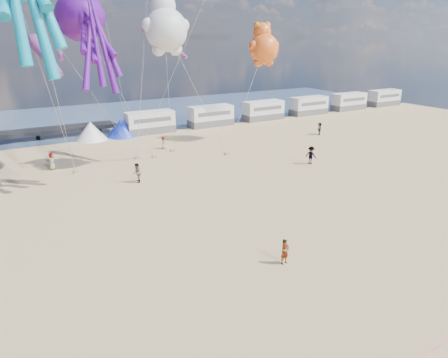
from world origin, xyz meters
TOP-DOWN VIEW (x-y plane):
  - ground at (0.00, 0.00)m, footprint 120.00×120.00m
  - water at (0.00, 55.00)m, footprint 120.00×120.00m
  - motorhome_0 at (6.00, 40.00)m, footprint 6.60×2.50m
  - motorhome_1 at (15.50, 40.00)m, footprint 6.60×2.50m
  - motorhome_2 at (25.00, 40.00)m, footprint 6.60×2.50m
  - motorhome_3 at (34.50, 40.00)m, footprint 6.60×2.50m
  - motorhome_4 at (44.00, 40.00)m, footprint 6.60×2.50m
  - motorhome_5 at (53.50, 40.00)m, footprint 6.60×2.50m
  - tent_white at (-2.00, 40.00)m, footprint 4.00×4.00m
  - tent_blue at (2.00, 40.00)m, footprint 4.00×4.00m
  - standing_person at (1.15, 3.68)m, footprint 0.60×0.43m
  - beachgoer_0 at (-8.17, 29.36)m, footprint 0.66×0.75m
  - beachgoer_1 at (-1.94, 21.44)m, footprint 0.80×1.01m
  - beachgoer_2 at (15.68, 17.96)m, footprint 1.03×1.13m
  - beachgoer_4 at (25.70, 27.62)m, footprint 1.01×0.92m
  - beachgoer_6 at (4.46, 31.21)m, footprint 0.64×0.64m
  - sandbag_a at (-6.36, 27.03)m, footprint 0.50×0.35m
  - sandbag_b at (2.23, 28.34)m, footprint 0.50×0.35m
  - sandbag_c at (9.75, 25.28)m, footprint 0.50×0.35m
  - sandbag_d at (4.92, 29.63)m, footprint 0.50×0.35m
  - sandbag_e at (0.37, 28.67)m, footprint 0.50×0.35m
  - kite_octopus_purple at (-4.31, 27.08)m, footprint 5.11×9.73m
  - kite_panda at (2.71, 24.35)m, footprint 5.11×4.85m
  - kite_teddy_orange at (17.11, 29.11)m, footprint 5.56×5.43m
  - windsock_left at (-8.40, 19.57)m, footprint 1.91×6.13m
  - windsock_mid at (3.67, 27.09)m, footprint 3.12×6.42m
  - windsock_right at (-6.50, 26.33)m, footprint 1.38×4.57m

SIDE VIEW (x-z plane):
  - ground at x=0.00m, z-range 0.00..0.00m
  - water at x=0.00m, z-range 0.02..0.02m
  - sandbag_a at x=-6.36m, z-range 0.00..0.22m
  - sandbag_b at x=2.23m, z-range 0.00..0.22m
  - sandbag_c at x=9.75m, z-range 0.00..0.22m
  - sandbag_d at x=4.92m, z-range 0.00..0.22m
  - sandbag_e at x=0.37m, z-range 0.00..0.22m
  - beachgoer_6 at x=4.46m, z-range 0.00..1.49m
  - standing_person at x=1.15m, z-range 0.00..1.56m
  - beachgoer_4 at x=25.70m, z-range 0.00..1.65m
  - beachgoer_0 at x=-8.17m, z-range 0.00..1.73m
  - beachgoer_1 at x=-1.94m, z-range 0.00..1.81m
  - beachgoer_2 at x=15.68m, z-range 0.00..1.87m
  - tent_white at x=-2.00m, z-range 0.00..2.40m
  - tent_blue at x=2.00m, z-range 0.00..2.40m
  - motorhome_0 at x=6.00m, z-range 0.00..3.00m
  - motorhome_1 at x=15.50m, z-range 0.00..3.00m
  - motorhome_2 at x=25.00m, z-range 0.00..3.00m
  - motorhome_3 at x=34.50m, z-range 0.00..3.00m
  - motorhome_4 at x=44.00m, z-range 0.00..3.00m
  - motorhome_5 at x=53.50m, z-range 0.00..3.00m
  - kite_teddy_orange at x=17.11m, z-range 8.21..14.32m
  - windsock_left at x=-8.40m, z-range 8.25..14.29m
  - windsock_right at x=-6.50m, z-range 9.63..14.12m
  - windsock_mid at x=3.67m, z-range 8.87..15.33m
  - kite_panda at x=2.71m, z-range 9.84..16.55m
  - kite_octopus_purple at x=-4.31m, z-range 8.96..19.59m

